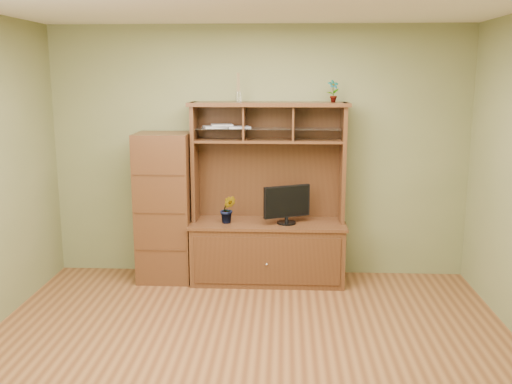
{
  "coord_description": "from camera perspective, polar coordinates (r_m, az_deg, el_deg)",
  "views": [
    {
      "loc": [
        0.28,
        -4.13,
        2.17
      ],
      "look_at": [
        0.01,
        1.2,
        1.08
      ],
      "focal_mm": 40.0,
      "sensor_mm": 36.0,
      "label": 1
    }
  ],
  "objects": [
    {
      "name": "media_hutch",
      "position": [
        6.09,
        1.19,
        -4.12
      ],
      "size": [
        1.66,
        0.61,
        1.9
      ],
      "color": "#402412",
      "rests_on": "room"
    },
    {
      "name": "room",
      "position": [
        4.22,
        -0.93,
        0.37
      ],
      "size": [
        4.54,
        4.04,
        2.74
      ],
      "color": "brown",
      "rests_on": "ground"
    },
    {
      "name": "reed_diffuser",
      "position": [
        5.96,
        -1.78,
        10.09
      ],
      "size": [
        0.06,
        0.06,
        0.3
      ],
      "color": "silver",
      "rests_on": "media_hutch"
    },
    {
      "name": "top_plant",
      "position": [
        5.96,
        7.73,
        9.97
      ],
      "size": [
        0.14,
        0.12,
        0.23
      ],
      "primitive_type": "imported",
      "rotation": [
        0.0,
        0.0,
        0.32
      ],
      "color": "#375D20",
      "rests_on": "media_hutch"
    },
    {
      "name": "monitor",
      "position": [
        5.93,
        3.1,
        -1.19
      ],
      "size": [
        0.48,
        0.25,
        0.4
      ],
      "rotation": [
        0.0,
        0.0,
        0.44
      ],
      "color": "black",
      "rests_on": "media_hutch"
    },
    {
      "name": "orchid_plant",
      "position": [
        5.97,
        -2.83,
        -1.73
      ],
      "size": [
        0.16,
        0.13,
        0.3
      ],
      "primitive_type": "imported",
      "rotation": [
        0.0,
        0.0,
        -0.01
      ],
      "color": "#21531C",
      "rests_on": "media_hutch"
    },
    {
      "name": "magazines",
      "position": [
        5.99,
        -3.14,
        6.57
      ],
      "size": [
        0.52,
        0.25,
        0.04
      ],
      "color": "#A8A7AC",
      "rests_on": "media_hutch"
    },
    {
      "name": "side_cabinet",
      "position": [
        6.15,
        -9.1,
        -1.52
      ],
      "size": [
        0.57,
        0.52,
        1.58
      ],
      "color": "#402412",
      "rests_on": "room"
    }
  ]
}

